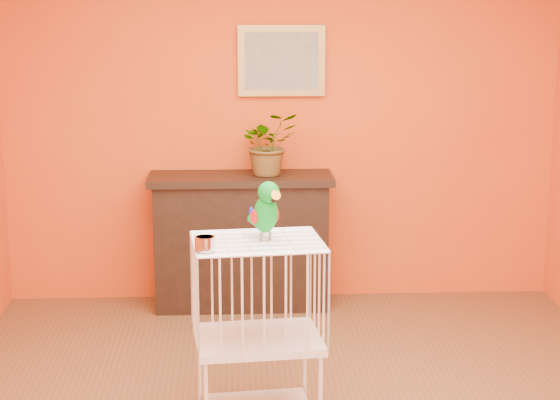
{
  "coord_description": "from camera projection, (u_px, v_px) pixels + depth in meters",
  "views": [
    {
      "loc": [
        -0.33,
        -4.45,
        2.2
      ],
      "look_at": [
        -0.11,
        0.13,
        1.2
      ],
      "focal_mm": 60.0,
      "sensor_mm": 36.0,
      "label": 1
    }
  ],
  "objects": [
    {
      "name": "feed_cup",
      "position": [
        205.0,
        244.0,
        4.51
      ],
      "size": [
        0.1,
        0.1,
        0.07
      ],
      "primitive_type": "cylinder",
      "color": "silver",
      "rests_on": "birdcage"
    },
    {
      "name": "potted_plant",
      "position": [
        269.0,
        150.0,
        6.58
      ],
      "size": [
        0.52,
        0.55,
        0.35
      ],
      "primitive_type": "imported",
      "rotation": [
        0.0,
        0.0,
        0.31
      ],
      "color": "#26722D",
      "rests_on": "console_cabinet"
    },
    {
      "name": "parrot",
      "position": [
        266.0,
        210.0,
        4.7
      ],
      "size": [
        0.19,
        0.27,
        0.31
      ],
      "rotation": [
        0.0,
        0.0,
        0.45
      ],
      "color": "#59544C",
      "rests_on": "birdcage"
    },
    {
      "name": "birdcage",
      "position": [
        258.0,
        330.0,
        4.82
      ],
      "size": [
        0.69,
        0.56,
        0.99
      ],
      "rotation": [
        0.0,
        0.0,
        0.1
      ],
      "color": "white",
      "rests_on": "ground"
    },
    {
      "name": "framed_picture",
      "position": [
        281.0,
        61.0,
        6.62
      ],
      "size": [
        0.62,
        0.04,
        0.5
      ],
      "color": "#A6823B",
      "rests_on": "room_shell"
    },
    {
      "name": "console_cabinet",
      "position": [
        241.0,
        241.0,
        6.69
      ],
      "size": [
        1.3,
        0.47,
        0.96
      ],
      "color": "black",
      "rests_on": "ground"
    },
    {
      "name": "room_shell",
      "position": [
        304.0,
        127.0,
        4.49
      ],
      "size": [
        4.5,
        4.5,
        4.5
      ],
      "color": "#D85514",
      "rests_on": "ground"
    }
  ]
}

